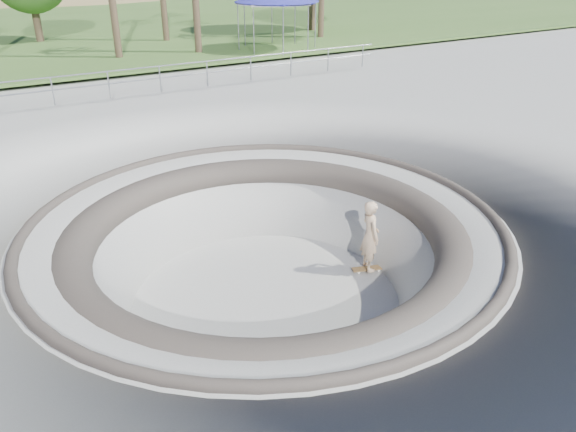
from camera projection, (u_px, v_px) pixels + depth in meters
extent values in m
plane|color=#A8A8A3|center=(265.00, 222.00, 12.04)|extent=(180.00, 180.00, 0.00)
torus|color=#A8A8A3|center=(266.00, 300.00, 12.90)|extent=(14.00, 14.00, 4.00)
cylinder|color=#A8A8A3|center=(266.00, 298.00, 12.88)|extent=(6.60, 6.60, 0.10)
torus|color=#433C35|center=(265.00, 223.00, 12.04)|extent=(10.24, 10.24, 0.24)
torus|color=#433C35|center=(265.00, 241.00, 12.23)|extent=(8.91, 8.91, 0.81)
cube|color=#3D5F26|center=(22.00, 30.00, 38.15)|extent=(180.00, 36.00, 0.12)
ellipsoid|color=olive|center=(76.00, 72.00, 65.43)|extent=(61.60, 44.00, 28.60)
ellipsoid|color=olive|center=(308.00, 41.00, 70.80)|extent=(42.00, 30.00, 19.50)
cylinder|color=gray|center=(107.00, 72.00, 20.78)|extent=(25.00, 0.05, 0.05)
cylinder|color=gray|center=(109.00, 84.00, 20.97)|extent=(25.00, 0.05, 0.05)
cube|color=olive|center=(368.00, 268.00, 13.85)|extent=(0.81, 0.47, 0.02)
cylinder|color=silver|center=(368.00, 270.00, 13.86)|extent=(0.09, 0.16, 0.03)
cylinder|color=silver|center=(368.00, 270.00, 13.86)|extent=(0.09, 0.16, 0.03)
cylinder|color=white|center=(368.00, 270.00, 13.87)|extent=(0.07, 0.05, 0.06)
cylinder|color=white|center=(368.00, 270.00, 13.87)|extent=(0.07, 0.05, 0.06)
cylinder|color=white|center=(368.00, 270.00, 13.87)|extent=(0.07, 0.05, 0.06)
cylinder|color=white|center=(368.00, 270.00, 13.87)|extent=(0.07, 0.05, 0.06)
imported|color=#DAB48D|center=(370.00, 236.00, 13.46)|extent=(0.58, 0.74, 1.80)
cylinder|color=gray|center=(265.00, 32.00, 28.51)|extent=(0.06, 0.06, 2.27)
cylinder|color=gray|center=(312.00, 29.00, 29.86)|extent=(0.06, 0.06, 2.27)
cylinder|color=gray|center=(239.00, 26.00, 30.73)|extent=(0.06, 0.06, 2.27)
cylinder|color=gray|center=(285.00, 23.00, 32.08)|extent=(0.06, 0.06, 2.27)
cube|color=silver|center=(275.00, 3.00, 29.76)|extent=(3.89, 3.89, 0.08)
cylinder|color=gray|center=(267.00, 32.00, 28.49)|extent=(0.06, 0.06, 2.34)
cylinder|color=gray|center=(315.00, 28.00, 29.88)|extent=(0.06, 0.06, 2.34)
cylinder|color=gray|center=(240.00, 25.00, 30.78)|extent=(0.06, 0.06, 2.34)
cylinder|color=gray|center=(287.00, 22.00, 32.18)|extent=(0.06, 0.06, 2.34)
cube|color=#2A2C9A|center=(277.00, 1.00, 29.78)|extent=(4.19, 4.19, 0.08)
cylinder|color=brown|center=(35.00, 8.00, 32.51)|extent=(0.44, 0.44, 3.92)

